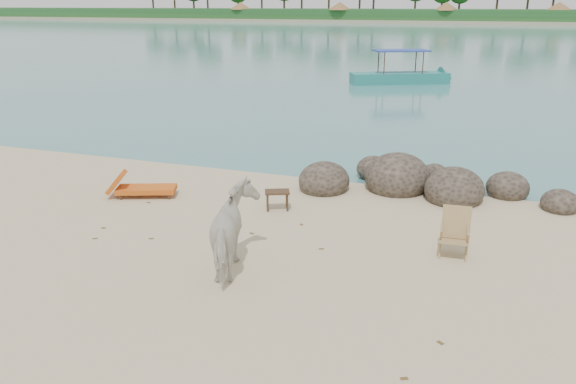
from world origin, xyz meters
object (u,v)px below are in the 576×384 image
object	(u,v)px
cow	(235,232)
lounge_chair	(146,187)
side_table	(277,202)
boulders	(414,183)
boat_near	(401,56)
deck_chair	(454,236)

from	to	relation	value
cow	lounge_chair	size ratio (longest dim) A/B	1.00
side_table	lounge_chair	world-z (taller)	lounge_chair
cow	lounge_chair	bearing A→B (deg)	-57.91
boulders	boat_near	world-z (taller)	boat_near
cow	boat_near	world-z (taller)	boat_near
boulders	boat_near	xyz separation A→B (m)	(-3.53, 20.18, 1.32)
boulders	cow	bearing A→B (deg)	-113.19
boulders	boat_near	size ratio (longest dim) A/B	1.01
boulders	cow	distance (m)	5.90
boulders	lounge_chair	xyz separation A→B (m)	(-5.99, -2.55, 0.03)
side_table	boat_near	xyz separation A→B (m)	(-0.82, 22.53, 1.34)
lounge_chair	boulders	bearing A→B (deg)	1.62
boulders	deck_chair	bearing A→B (deg)	-71.55
deck_chair	cow	bearing A→B (deg)	-155.53
boulders	deck_chair	xyz separation A→B (m)	(1.19, -3.57, 0.21)
cow	side_table	bearing A→B (deg)	-102.73
boulders	lounge_chair	size ratio (longest dim) A/B	3.71
boulders	cow	world-z (taller)	cow
boat_near	lounge_chair	bearing A→B (deg)	-122.62
boulders	deck_chair	world-z (taller)	boulders
side_table	lounge_chair	bearing A→B (deg)	159.92
side_table	deck_chair	bearing A→B (deg)	-40.81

